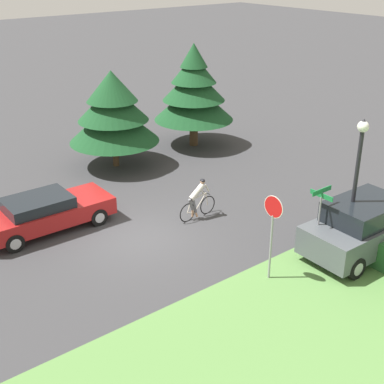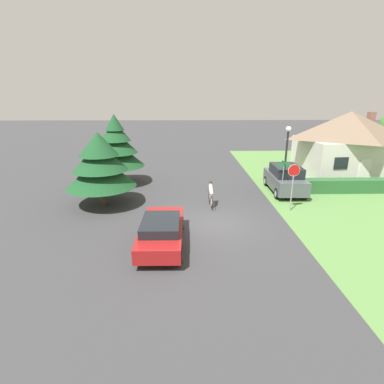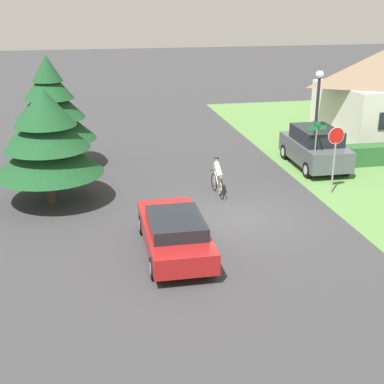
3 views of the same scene
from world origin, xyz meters
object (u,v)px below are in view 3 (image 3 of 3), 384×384
object	(u,v)px
sedan_left_lane	(175,232)
cyclist	(218,177)
stop_sign	(335,147)
conifer_tall_near	(47,138)
street_name_sign	(316,140)
parked_suv_right	(315,148)
conifer_tall_far	(50,108)
street_lamp	(317,105)

from	to	relation	value
sedan_left_lane	cyclist	world-z (taller)	cyclist
stop_sign	conifer_tall_near	world-z (taller)	conifer_tall_near
cyclist	conifer_tall_near	distance (m)	7.02
sedan_left_lane	conifer_tall_near	size ratio (longest dim) A/B	1.04
stop_sign	street_name_sign	xyz separation A→B (m)	(0.10, 2.10, -0.23)
sedan_left_lane	conifer_tall_near	bearing A→B (deg)	37.61
parked_suv_right	stop_sign	distance (m)	3.89
conifer_tall_far	street_name_sign	bearing A→B (deg)	-18.83
street_name_sign	stop_sign	bearing A→B (deg)	-92.85
cyclist	conifer_tall_far	size ratio (longest dim) A/B	0.34
conifer_tall_far	street_lamp	bearing A→B (deg)	-13.30
sedan_left_lane	conifer_tall_far	distance (m)	11.23
street_name_sign	conifer_tall_near	world-z (taller)	conifer_tall_near
street_lamp	conifer_tall_near	size ratio (longest dim) A/B	1.04
stop_sign	cyclist	bearing A→B (deg)	-13.75
parked_suv_right	street_name_sign	bearing A→B (deg)	156.99
parked_suv_right	conifer_tall_far	world-z (taller)	conifer_tall_far
parked_suv_right	street_lamp	world-z (taller)	street_lamp
stop_sign	conifer_tall_near	size ratio (longest dim) A/B	0.62
conifer_tall_near	street_lamp	bearing A→B (deg)	9.38
cyclist	parked_suv_right	size ratio (longest dim) A/B	0.40
conifer_tall_near	conifer_tall_far	xyz separation A→B (m)	(-0.07, 4.83, 0.24)
street_lamp	parked_suv_right	bearing A→B (deg)	59.71
stop_sign	street_name_sign	distance (m)	2.12
stop_sign	conifer_tall_near	distance (m)	11.53
sedan_left_lane	parked_suv_right	bearing A→B (deg)	-45.85
street_lamp	street_name_sign	size ratio (longest dim) A/B	1.86
conifer_tall_near	cyclist	bearing A→B (deg)	-3.15
cyclist	stop_sign	xyz separation A→B (m)	(4.70, -0.86, 1.28)
stop_sign	street_name_sign	bearing A→B (deg)	-96.19
cyclist	conifer_tall_near	xyz separation A→B (m)	(-6.74, 0.37, 1.94)
parked_suv_right	sedan_left_lane	bearing A→B (deg)	134.82
street_name_sign	conifer_tall_far	world-z (taller)	conifer_tall_far
parked_suv_right	street_name_sign	xyz separation A→B (m)	(-0.70, -1.55, 0.82)
street_name_sign	conifer_tall_near	size ratio (longest dim) A/B	0.56
street_name_sign	street_lamp	bearing A→B (deg)	68.30
conifer_tall_far	conifer_tall_near	bearing A→B (deg)	-89.19
stop_sign	conifer_tall_far	world-z (taller)	conifer_tall_far
sedan_left_lane	conifer_tall_far	world-z (taller)	conifer_tall_far
street_lamp	street_name_sign	distance (m)	1.81
cyclist	sedan_left_lane	bearing A→B (deg)	148.75
sedan_left_lane	parked_suv_right	distance (m)	11.31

